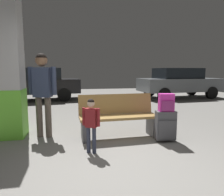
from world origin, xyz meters
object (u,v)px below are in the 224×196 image
structural_pillar (7,64)px  suitcase (166,125)px  parked_car_far (35,83)px  bench (118,116)px  adult (42,86)px  child (91,120)px  backpack_bright (166,103)px  parked_car_side (179,82)px

structural_pillar → suitcase: structural_pillar is taller
suitcase → parked_car_far: size_ratio=0.14×
bench → suitcase: bearing=-28.2°
adult → child: bearing=-49.8°
bench → backpack_bright: size_ratio=4.76×
structural_pillar → child: 2.19m
backpack_bright → child: size_ratio=0.37×
structural_pillar → parked_car_far: size_ratio=0.72×
structural_pillar → bench: structural_pillar is taller
child → parked_car_side: bearing=51.5°
parked_car_far → suitcase: bearing=-61.9°
bench → parked_car_far: (-2.62, 6.02, 0.36)m
bench → backpack_bright: backpack_bright is taller
structural_pillar → bench: (2.20, -0.45, -1.08)m
adult → parked_car_far: (-1.10, 5.73, -0.26)m
parked_car_side → parked_car_far: size_ratio=0.99×
bench → child: size_ratio=1.75×
structural_pillar → backpack_bright: structural_pillar is taller
backpack_bright → adult: 2.50m
bench → suitcase: size_ratio=2.68×
backpack_bright → parked_car_far: (-3.47, 6.48, 0.03)m
suitcase → parked_car_far: (-3.47, 6.48, 0.48)m
suitcase → child: bearing=-168.6°
bench → parked_car_side: size_ratio=0.39×
bench → suitcase: 0.97m
backpack_bright → structural_pillar: bearing=163.5°
backpack_bright → parked_car_side: size_ratio=0.08×
adult → parked_car_side: 8.01m
structural_pillar → parked_car_side: 8.46m
bench → adult: 1.67m
structural_pillar → adult: size_ratio=1.77×
bench → parked_car_far: 6.58m
child → adult: (-0.89, 1.05, 0.50)m
bench → parked_car_side: bearing=51.6°
backpack_bright → suitcase: bearing=59.0°
suitcase → parked_car_side: 7.09m
backpack_bright → adult: (-2.37, 0.75, 0.30)m
adult → parked_car_far: adult is taller
backpack_bright → adult: adult is taller
bench → backpack_bright: 1.02m
structural_pillar → child: size_ratio=3.32×
suitcase → child: size_ratio=0.65×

